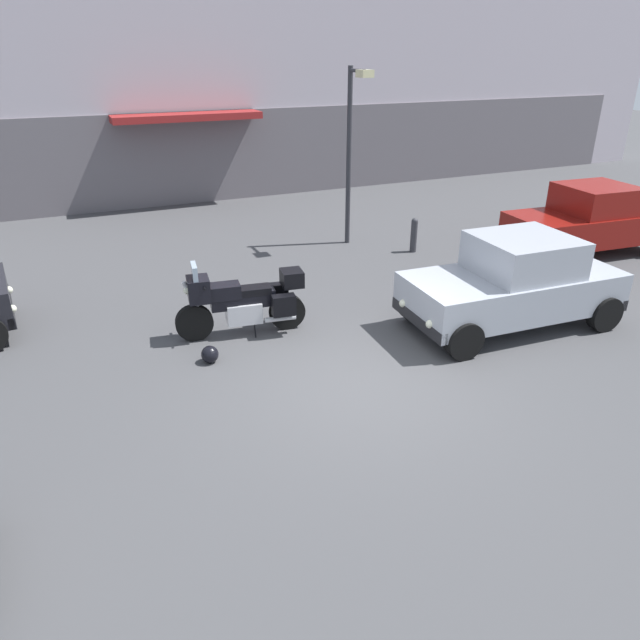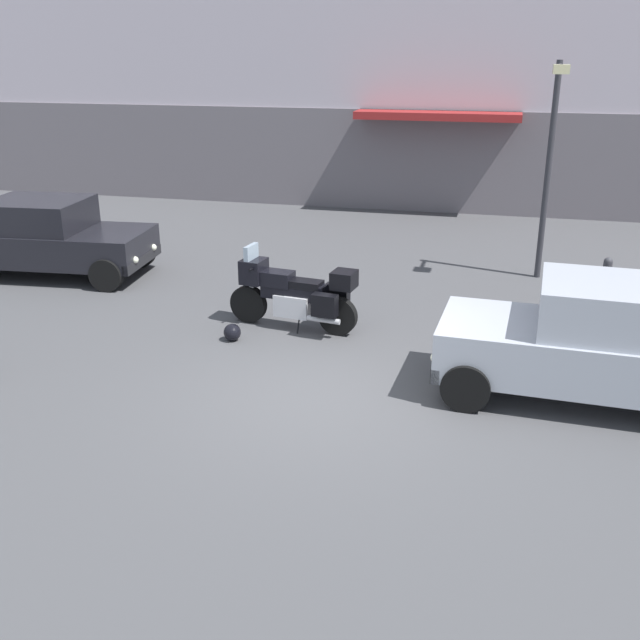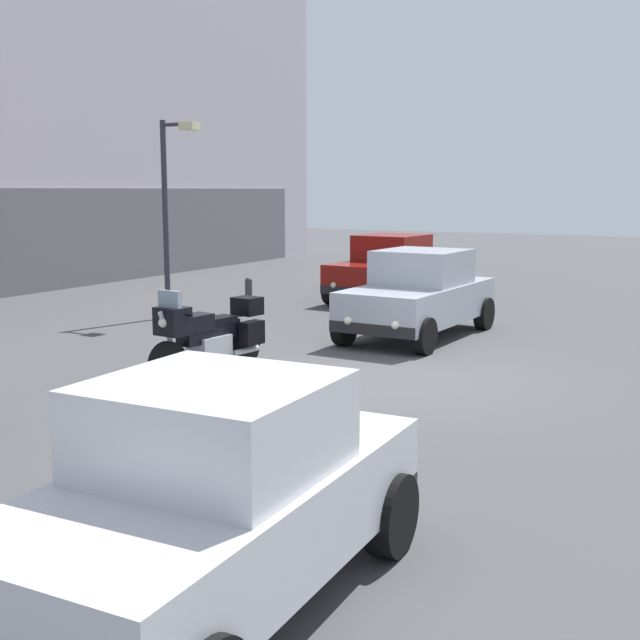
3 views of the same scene
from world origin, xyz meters
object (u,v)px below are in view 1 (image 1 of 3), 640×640
(streetlamp_curbside, at_px, (352,139))
(bollard_curbside, at_px, (414,234))
(car_hatchback_near, at_px, (514,283))
(car_wagon_end, at_px, (588,220))
(motorcycle, at_px, (243,301))
(helmet, at_px, (210,354))

(streetlamp_curbside, height_order, bollard_curbside, streetlamp_curbside)
(car_hatchback_near, bearing_deg, car_wagon_end, -147.24)
(motorcycle, height_order, car_hatchback_near, car_hatchback_near)
(motorcycle, xyz_separation_m, streetlamp_curbside, (4.01, 3.88, 1.98))
(motorcycle, bearing_deg, car_wagon_end, -166.26)
(car_hatchback_near, relative_size, car_wagon_end, 0.99)
(helmet, distance_m, car_hatchback_near, 5.39)
(motorcycle, relative_size, bollard_curbside, 2.66)
(motorcycle, xyz_separation_m, bollard_curbside, (5.15, 2.70, -0.17))
(helmet, height_order, car_hatchback_near, car_hatchback_near)
(motorcycle, height_order, streetlamp_curbside, streetlamp_curbside)
(car_hatchback_near, relative_size, streetlamp_curbside, 0.94)
(streetlamp_curbside, distance_m, bollard_curbside, 2.71)
(motorcycle, relative_size, car_wagon_end, 0.57)
(streetlamp_curbside, bearing_deg, helmet, -136.11)
(streetlamp_curbside, bearing_deg, car_hatchback_near, -85.23)
(bollard_curbside, bearing_deg, streetlamp_curbside, 133.98)
(helmet, bearing_deg, bollard_curbside, 30.11)
(streetlamp_curbside, bearing_deg, car_wagon_end, -30.90)
(streetlamp_curbside, xyz_separation_m, bollard_curbside, (1.14, -1.18, -2.15))
(car_wagon_end, bearing_deg, motorcycle, 10.65)
(motorcycle, height_order, car_wagon_end, car_wagon_end)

